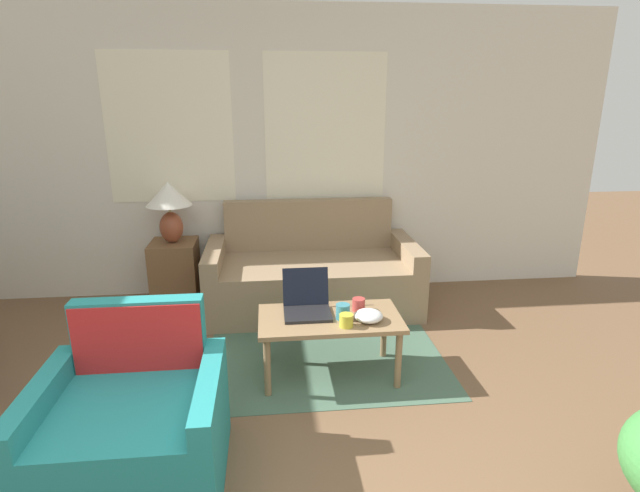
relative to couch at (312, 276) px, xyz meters
The scene contains 12 objects.
wall_back 1.21m from the couch, 134.06° to the left, with size 6.55×0.06×2.60m.
rug 0.69m from the couch, 88.87° to the right, with size 1.69×1.95×0.01m.
couch is the anchor object (origin of this frame).
armchair 2.28m from the couch, 117.67° to the right, with size 0.87×0.77×0.83m.
side_table 1.23m from the couch, behind, with size 0.40×0.40×0.59m.
table_lamp 1.40m from the couch, behind, with size 0.39×0.39×0.53m.
coffee_table 1.20m from the couch, 89.40° to the right, with size 0.94×0.51×0.43m.
laptop 1.12m from the couch, 96.89° to the right, with size 0.31×0.33×0.27m.
cup_navy 1.15m from the couch, 78.81° to the right, with size 0.09×0.09×0.08m.
cup_yellow 1.36m from the couch, 85.89° to the right, with size 0.09×0.09×0.08m.
cup_white 1.25m from the couch, 85.72° to the right, with size 0.09×0.09×0.10m.
snack_bowl 1.32m from the couch, 78.84° to the right, with size 0.19×0.19×0.07m.
Camera 1 is at (0.07, -1.11, 1.83)m, focal length 28.00 mm.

